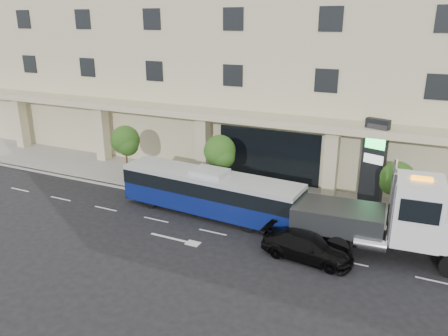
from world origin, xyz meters
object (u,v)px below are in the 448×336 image
at_px(tow_truck, 395,220).
at_px(signage_pylon, 373,163).
at_px(black_sedan, 307,246).
at_px(city_bus, 210,192).

bearing_deg(tow_truck, signage_pylon, 103.87).
distance_m(tow_truck, black_sedan, 4.75).
bearing_deg(signage_pylon, city_bus, -132.27).
height_order(tow_truck, black_sedan, tow_truck).
xyz_separation_m(city_bus, signage_pylon, (9.15, 5.36, 1.61)).
bearing_deg(black_sedan, signage_pylon, -8.70).
distance_m(city_bus, tow_truck, 11.13).
xyz_separation_m(tow_truck, black_sedan, (-3.97, -2.23, -1.35)).
distance_m(tow_truck, signage_pylon, 6.31).
relative_size(tow_truck, black_sedan, 2.27).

